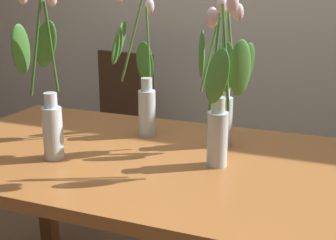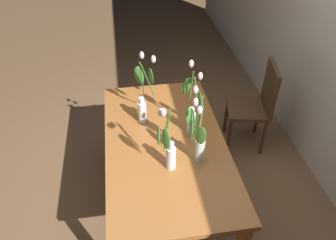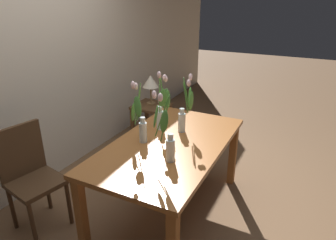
# 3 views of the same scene
# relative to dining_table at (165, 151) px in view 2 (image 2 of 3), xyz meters

# --- Properties ---
(ground_plane) EXTENTS (18.00, 18.00, 0.00)m
(ground_plane) POSITION_rel_dining_table_xyz_m (0.00, 0.00, -0.65)
(ground_plane) COLOR brown
(dining_table) EXTENTS (1.60, 0.90, 0.74)m
(dining_table) POSITION_rel_dining_table_xyz_m (0.00, 0.00, 0.00)
(dining_table) COLOR #A3602D
(dining_table) RESTS_ON ground
(tulip_vase_0) EXTENTS (0.16, 0.17, 0.57)m
(tulip_vase_0) POSITION_rel_dining_table_xyz_m (-0.31, -0.13, 0.29)
(tulip_vase_0) COLOR silver
(tulip_vase_0) RESTS_ON dining_table
(tulip_vase_1) EXTENTS (0.22, 0.15, 0.58)m
(tulip_vase_1) POSITION_rel_dining_table_xyz_m (0.22, 0.19, 0.30)
(tulip_vase_1) COLOR silver
(tulip_vase_1) RESTS_ON dining_table
(tulip_vase_2) EXTENTS (0.16, 0.17, 0.57)m
(tulip_vase_2) POSITION_rel_dining_table_xyz_m (-0.11, 0.22, 0.28)
(tulip_vase_2) COLOR silver
(tulip_vase_2) RESTS_ON dining_table
(tulip_vase_3) EXTENTS (0.15, 0.13, 0.55)m
(tulip_vase_3) POSITION_rel_dining_table_xyz_m (0.27, -0.02, 0.27)
(tulip_vase_3) COLOR silver
(tulip_vase_3) RESTS_ON dining_table
(dining_chair) EXTENTS (0.47, 0.47, 0.93)m
(dining_chair) POSITION_rel_dining_table_xyz_m (-0.66, 1.01, -0.12)
(dining_chair) COLOR #4C331E
(dining_chair) RESTS_ON ground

